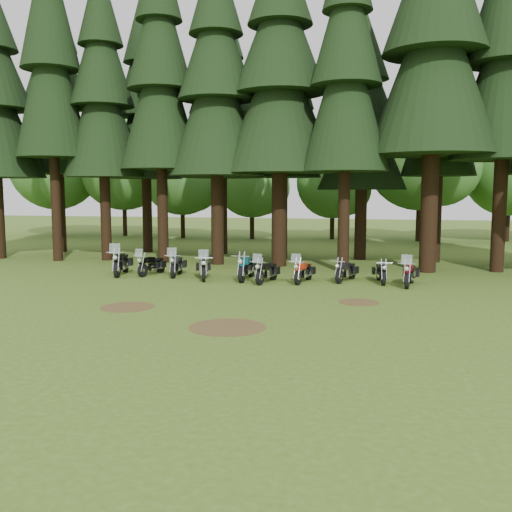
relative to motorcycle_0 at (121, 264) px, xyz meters
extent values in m
plane|color=#3C5C17|center=(6.44, -4.71, -0.52)|extent=(120.00, 120.00, 0.00)
cylinder|color=black|center=(-5.85, 4.27, 2.86)|extent=(0.52, 0.52, 6.77)
cone|color=black|center=(-5.85, 4.27, 9.36)|extent=(3.92, 3.92, 8.47)
cylinder|color=black|center=(-3.34, 5.11, 2.24)|extent=(0.58, 0.58, 5.53)
cone|color=black|center=(-3.34, 5.11, 7.54)|extent=(4.32, 4.32, 6.91)
cone|color=black|center=(-3.34, 5.11, 10.80)|extent=(3.46, 3.46, 5.83)
cone|color=black|center=(-3.34, 5.11, 13.40)|extent=(2.42, 2.42, 4.61)
cylinder|color=black|center=(0.15, 4.80, 2.47)|extent=(0.58, 0.58, 5.99)
cone|color=black|center=(0.15, 4.80, 8.21)|extent=(4.32, 4.32, 7.49)
cone|color=black|center=(0.15, 4.80, 11.74)|extent=(3.45, 3.45, 6.32)
cylinder|color=black|center=(3.23, 4.70, 2.26)|extent=(0.66, 0.66, 5.57)
cone|color=black|center=(3.23, 4.70, 7.59)|extent=(4.95, 4.95, 6.96)
cone|color=black|center=(3.23, 4.70, 10.88)|extent=(3.96, 3.96, 5.87)
cylinder|color=black|center=(6.51, 4.74, 2.32)|extent=(0.77, 0.77, 5.70)
cone|color=black|center=(6.51, 4.74, 7.78)|extent=(5.81, 5.81, 7.12)
cone|color=black|center=(6.51, 4.74, 11.15)|extent=(4.65, 4.65, 6.01)
cylinder|color=black|center=(9.87, 3.32, 2.33)|extent=(0.55, 0.55, 5.71)
cone|color=black|center=(9.87, 3.32, 7.80)|extent=(4.15, 4.15, 7.14)
cone|color=black|center=(9.87, 3.32, 11.17)|extent=(3.32, 3.32, 6.03)
cylinder|color=black|center=(13.81, 4.06, 2.78)|extent=(0.80, 0.80, 6.62)
cone|color=black|center=(13.81, 4.06, 9.12)|extent=(5.98, 5.98, 8.27)
cylinder|color=black|center=(17.06, 4.90, 2.65)|extent=(0.64, 0.64, 6.35)
cone|color=black|center=(17.06, 4.90, 8.73)|extent=(4.79, 4.79, 7.93)
cylinder|color=black|center=(-8.24, 8.54, 2.41)|extent=(0.67, 0.67, 5.87)
cone|color=black|center=(-8.24, 8.54, 8.03)|extent=(5.00, 5.00, 7.33)
cone|color=black|center=(-8.24, 8.54, 11.49)|extent=(4.00, 4.00, 6.19)
cone|color=black|center=(-8.24, 8.54, 14.25)|extent=(2.80, 2.80, 4.89)
cylinder|color=black|center=(-2.82, 9.64, 2.24)|extent=(0.60, 0.60, 5.53)
cone|color=black|center=(-2.82, 9.64, 7.54)|extent=(4.52, 4.52, 6.91)
cone|color=black|center=(-2.82, 9.64, 10.80)|extent=(3.62, 3.62, 5.83)
cone|color=black|center=(-2.82, 9.64, 13.39)|extent=(2.53, 2.53, 4.61)
cylinder|color=black|center=(2.06, 9.70, 2.25)|extent=(0.65, 0.65, 5.55)
cone|color=black|center=(2.06, 9.70, 7.58)|extent=(4.85, 4.85, 6.94)
cone|color=black|center=(2.06, 9.70, 10.86)|extent=(3.88, 3.88, 5.86)
cone|color=black|center=(2.06, 9.70, 13.46)|extent=(2.72, 2.72, 4.63)
cylinder|color=black|center=(6.07, 8.23, 2.24)|extent=(0.58, 0.58, 5.52)
cone|color=black|center=(6.07, 8.23, 7.53)|extent=(4.35, 4.35, 6.90)
cone|color=black|center=(6.07, 8.23, 10.78)|extent=(3.48, 3.48, 5.83)
cone|color=black|center=(6.07, 8.23, 13.37)|extent=(2.44, 2.44, 4.60)
cylinder|color=black|center=(10.48, 8.54, 1.82)|extent=(0.66, 0.66, 4.70)
cone|color=black|center=(10.48, 8.54, 6.32)|extent=(4.94, 4.94, 5.87)
cone|color=black|center=(10.48, 8.54, 9.10)|extent=(3.95, 3.95, 4.96)
cone|color=black|center=(10.48, 8.54, 11.30)|extent=(2.77, 2.77, 3.91)
cylinder|color=black|center=(14.51, 8.15, 2.26)|extent=(0.53, 0.53, 5.56)
cone|color=black|center=(14.51, 8.15, 7.59)|extent=(3.94, 3.94, 6.95)
cone|color=black|center=(14.51, 8.15, 10.87)|extent=(3.15, 3.15, 5.87)
cylinder|color=black|center=(-16.01, 20.79, 1.14)|extent=(0.36, 0.36, 3.33)
sphere|color=#306521|center=(-16.01, 20.79, 5.59)|extent=(7.78, 7.78, 7.78)
sphere|color=#306521|center=(-14.68, 19.90, 4.81)|extent=(5.55, 5.55, 5.55)
cylinder|color=black|center=(-9.90, 21.29, 1.12)|extent=(0.36, 0.36, 3.29)
sphere|color=#306521|center=(-9.90, 21.29, 5.52)|extent=(7.69, 7.69, 7.69)
sphere|color=#306521|center=(-8.58, 20.41, 4.75)|extent=(5.49, 5.49, 5.49)
cylinder|color=black|center=(-4.29, 20.27, 0.88)|extent=(0.36, 0.36, 2.80)
sphere|color=#306521|center=(-4.29, 20.27, 4.61)|extent=(6.53, 6.53, 6.53)
sphere|color=#306521|center=(-3.17, 19.52, 3.96)|extent=(4.67, 4.67, 4.67)
cylinder|color=black|center=(1.45, 20.60, 0.75)|extent=(0.36, 0.36, 2.55)
sphere|color=#306521|center=(1.45, 20.60, 4.15)|extent=(5.95, 5.95, 5.95)
sphere|color=#306521|center=(2.47, 19.92, 3.56)|extent=(4.25, 4.25, 4.25)
cylinder|color=black|center=(7.76, 21.79, 0.71)|extent=(0.36, 0.36, 2.47)
sphere|color=#306521|center=(7.76, 21.79, 4.00)|extent=(5.76, 5.76, 5.76)
sphere|color=#306521|center=(8.74, 21.13, 3.43)|extent=(4.12, 4.12, 4.12)
cylinder|color=black|center=(14.36, 21.26, 1.24)|extent=(0.36, 0.36, 3.52)
sphere|color=#306521|center=(14.36, 21.26, 5.93)|extent=(8.21, 8.21, 8.21)
sphere|color=#306521|center=(15.77, 20.32, 5.11)|extent=(5.87, 5.87, 5.87)
cylinder|color=black|center=(20.98, 22.51, 0.95)|extent=(0.36, 0.36, 2.94)
sphere|color=#306521|center=(20.98, 22.51, 4.87)|extent=(6.86, 6.86, 6.86)
cylinder|color=#4C3D1E|center=(3.44, -6.71, -0.52)|extent=(1.80, 1.80, 0.01)
cylinder|color=#4C3D1E|center=(10.94, -4.21, -0.52)|extent=(1.40, 1.40, 0.01)
cylinder|color=#4C3D1E|center=(7.44, -8.71, -0.52)|extent=(2.20, 2.20, 0.01)
cylinder|color=black|center=(0.19, -0.82, -0.16)|extent=(0.31, 0.75, 0.73)
cylinder|color=black|center=(-0.20, 0.85, -0.16)|extent=(0.31, 0.75, 0.73)
cube|color=silver|center=(-0.02, 0.07, -0.06)|extent=(0.47, 0.82, 0.38)
cube|color=black|center=(0.04, -0.18, 0.34)|extent=(0.46, 0.67, 0.27)
cube|color=black|center=(-0.07, 0.32, 0.29)|extent=(0.46, 0.67, 0.13)
cube|color=silver|center=(0.26, -1.14, 0.82)|extent=(0.48, 0.24, 0.44)
cylinder|color=black|center=(1.22, -0.39, -0.22)|extent=(0.25, 0.62, 0.61)
cylinder|color=black|center=(1.51, 1.01, -0.22)|extent=(0.25, 0.62, 0.61)
cube|color=silver|center=(1.37, 0.36, -0.14)|extent=(0.38, 0.68, 0.31)
cube|color=black|center=(1.33, 0.15, 0.20)|extent=(0.37, 0.55, 0.22)
cube|color=black|center=(1.41, 0.57, 0.16)|extent=(0.37, 0.55, 0.11)
cube|color=silver|center=(1.17, -0.66, 0.60)|extent=(0.40, 0.19, 0.36)
cylinder|color=black|center=(2.70, -0.44, -0.20)|extent=(0.24, 0.66, 0.65)
cylinder|color=black|center=(2.46, 1.06, -0.20)|extent=(0.24, 0.66, 0.65)
cube|color=silver|center=(2.57, 0.36, -0.11)|extent=(0.38, 0.72, 0.33)
cube|color=#24252A|center=(2.61, 0.14, 0.24)|extent=(0.38, 0.58, 0.24)
cube|color=black|center=(2.54, 0.58, 0.20)|extent=(0.38, 0.58, 0.12)
cube|color=silver|center=(2.75, -0.73, 0.68)|extent=(0.43, 0.19, 0.39)
cylinder|color=black|center=(4.31, -1.09, -0.19)|extent=(0.34, 0.67, 0.66)
cylinder|color=black|center=(3.83, 0.37, -0.19)|extent=(0.34, 0.67, 0.66)
cube|color=silver|center=(4.05, -0.31, -0.10)|extent=(0.48, 0.75, 0.34)
cube|color=black|center=(4.12, -0.53, 0.25)|extent=(0.46, 0.61, 0.24)
cube|color=black|center=(3.98, -0.09, 0.21)|extent=(0.46, 0.61, 0.12)
cube|color=silver|center=(4.40, -1.38, 0.69)|extent=(0.44, 0.25, 0.39)
cylinder|color=black|center=(5.95, -0.98, -0.16)|extent=(0.16, 0.72, 0.72)
cylinder|color=black|center=(5.96, 0.72, -0.16)|extent=(0.16, 0.72, 0.72)
cube|color=silver|center=(5.95, -0.08, -0.06)|extent=(0.31, 0.77, 0.37)
cube|color=#0C586C|center=(5.95, -0.33, 0.33)|extent=(0.33, 0.60, 0.26)
cube|color=black|center=(5.95, 0.18, 0.29)|extent=(0.33, 0.60, 0.13)
cylinder|color=black|center=(6.82, -1.41, -0.21)|extent=(0.25, 0.63, 0.62)
cylinder|color=black|center=(7.11, 0.01, -0.21)|extent=(0.25, 0.63, 0.62)
cube|color=silver|center=(6.97, -0.65, -0.13)|extent=(0.39, 0.69, 0.32)
cube|color=black|center=(6.93, -0.86, 0.21)|extent=(0.38, 0.56, 0.22)
cube|color=black|center=(7.02, -0.44, 0.17)|extent=(0.38, 0.56, 0.11)
cube|color=silver|center=(6.76, -1.68, 0.62)|extent=(0.41, 0.19, 0.37)
cylinder|color=black|center=(8.33, -1.04, -0.21)|extent=(0.24, 0.63, 0.62)
cylinder|color=black|center=(8.60, 0.38, -0.21)|extent=(0.24, 0.63, 0.62)
cube|color=silver|center=(8.48, -0.28, -0.13)|extent=(0.38, 0.69, 0.32)
cube|color=red|center=(8.44, -0.50, 0.21)|extent=(0.37, 0.56, 0.22)
cube|color=black|center=(8.52, -0.07, 0.17)|extent=(0.37, 0.56, 0.11)
cube|color=silver|center=(8.28, -1.32, 0.62)|extent=(0.41, 0.19, 0.37)
cylinder|color=black|center=(9.97, -0.34, -0.22)|extent=(0.31, 0.61, 0.60)
cylinder|color=black|center=(10.43, 1.00, -0.22)|extent=(0.31, 0.61, 0.60)
cube|color=silver|center=(10.21, 0.37, -0.14)|extent=(0.45, 0.69, 0.31)
cube|color=black|center=(10.15, 0.17, 0.19)|extent=(0.42, 0.56, 0.22)
cube|color=black|center=(10.28, 0.57, 0.15)|extent=(0.42, 0.56, 0.11)
cylinder|color=black|center=(11.76, -0.43, -0.22)|extent=(0.21, 0.61, 0.60)
cylinder|color=black|center=(11.56, 0.97, -0.22)|extent=(0.21, 0.61, 0.60)
cube|color=silver|center=(11.66, 0.31, -0.14)|extent=(0.34, 0.67, 0.31)
cube|color=black|center=(11.69, 0.11, 0.19)|extent=(0.34, 0.53, 0.22)
cube|color=black|center=(11.63, 0.52, 0.15)|extent=(0.34, 0.53, 0.11)
cylinder|color=black|center=(12.67, -1.02, -0.20)|extent=(0.24, 0.66, 0.65)
cylinder|color=black|center=(12.91, 0.48, -0.20)|extent=(0.24, 0.66, 0.65)
cube|color=silver|center=(12.80, -0.22, -0.11)|extent=(0.38, 0.72, 0.33)
cube|color=maroon|center=(12.77, -0.45, 0.24)|extent=(0.38, 0.58, 0.24)
cube|color=black|center=(12.84, 0.00, 0.20)|extent=(0.38, 0.58, 0.12)
cube|color=silver|center=(12.63, -1.32, 0.68)|extent=(0.43, 0.19, 0.39)
camera|label=1|loc=(11.65, -23.97, 3.33)|focal=40.00mm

